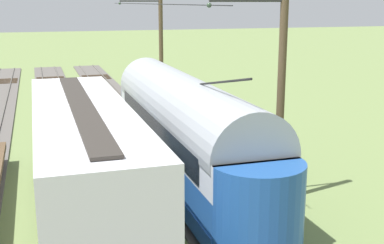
% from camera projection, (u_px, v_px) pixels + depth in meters
% --- Properties ---
extents(ground_plane, '(220.00, 220.00, 0.00)m').
position_uv_depth(ground_plane, '(83.00, 206.00, 17.95)').
color(ground_plane, olive).
extents(track_streetcar_siding, '(2.80, 80.00, 0.18)m').
position_uv_depth(track_streetcar_siding, '(191.00, 189.00, 19.43)').
color(track_streetcar_siding, '#56514C').
rests_on(track_streetcar_siding, ground).
extents(track_adjacent_siding, '(2.80, 80.00, 0.18)m').
position_uv_depth(track_adjacent_siding, '(82.00, 201.00, 18.23)').
color(track_adjacent_siding, '#56514C').
rests_on(track_adjacent_siding, ground).
extents(vintage_streetcar, '(2.65, 16.46, 4.96)m').
position_uv_depth(vintage_streetcar, '(184.00, 127.00, 19.86)').
color(vintage_streetcar, '#1E4C93').
rests_on(vintage_streetcar, ground).
extents(boxcar_far_siding, '(2.96, 12.66, 3.85)m').
position_uv_depth(boxcar_far_siding, '(84.00, 161.00, 15.95)').
color(boxcar_far_siding, silver).
rests_on(boxcar_far_siding, ground).
extents(catenary_pole_foreground, '(2.89, 0.28, 7.53)m').
position_uv_depth(catenary_pole_foreground, '(160.00, 50.00, 33.56)').
color(catenary_pole_foreground, '#4C3D28').
rests_on(catenary_pole_foreground, ground).
extents(catenary_pole_mid_near, '(2.89, 0.28, 7.53)m').
position_uv_depth(catenary_pole_mid_near, '(279.00, 95.00, 17.49)').
color(catenary_pole_mid_near, '#4C3D28').
rests_on(catenary_pole_mid_near, ground).
extents(overhead_wire_run, '(2.69, 21.32, 0.18)m').
position_uv_depth(overhead_wire_run, '(149.00, 4.00, 24.68)').
color(overhead_wire_run, black).
rests_on(overhead_wire_run, ground).
extents(switch_stand, '(0.50, 0.30, 1.24)m').
position_uv_depth(switch_stand, '(185.00, 131.00, 25.56)').
color(switch_stand, black).
rests_on(switch_stand, ground).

